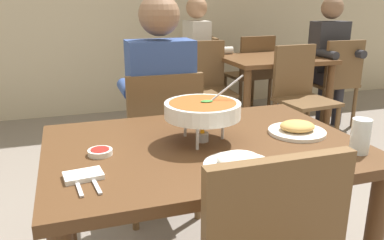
# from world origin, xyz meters

# --- Properties ---
(dining_table_main) EXTENTS (1.22, 0.86, 0.73)m
(dining_table_main) POSITION_xyz_m (0.00, 0.00, 0.62)
(dining_table_main) COLOR #51331C
(dining_table_main) RESTS_ON ground_plane
(chair_diner_main) EXTENTS (0.44, 0.44, 0.90)m
(chair_diner_main) POSITION_xyz_m (-0.00, 0.71, 0.51)
(chair_diner_main) COLOR brown
(chair_diner_main) RESTS_ON ground_plane
(diner_main) EXTENTS (0.40, 0.45, 1.31)m
(diner_main) POSITION_xyz_m (0.00, 0.75, 0.75)
(diner_main) COLOR #2D2D38
(diner_main) RESTS_ON ground_plane
(curry_bowl) EXTENTS (0.33, 0.30, 0.26)m
(curry_bowl) POSITION_xyz_m (-0.00, 0.02, 0.86)
(curry_bowl) COLOR silver
(curry_bowl) RESTS_ON dining_table_main
(rice_plate) EXTENTS (0.24, 0.24, 0.06)m
(rice_plate) POSITION_xyz_m (0.03, -0.27, 0.75)
(rice_plate) COLOR white
(rice_plate) RESTS_ON dining_table_main
(appetizer_plate) EXTENTS (0.24, 0.24, 0.06)m
(appetizer_plate) POSITION_xyz_m (0.41, -0.02, 0.75)
(appetizer_plate) COLOR white
(appetizer_plate) RESTS_ON dining_table_main
(sauce_dish) EXTENTS (0.09, 0.09, 0.02)m
(sauce_dish) POSITION_xyz_m (-0.40, -0.00, 0.75)
(sauce_dish) COLOR white
(sauce_dish) RESTS_ON dining_table_main
(napkin_folded) EXTENTS (0.13, 0.09, 0.02)m
(napkin_folded) POSITION_xyz_m (-0.47, -0.18, 0.74)
(napkin_folded) COLOR white
(napkin_folded) RESTS_ON dining_table_main
(fork_utensil) EXTENTS (0.03, 0.17, 0.01)m
(fork_utensil) POSITION_xyz_m (-0.49, -0.23, 0.74)
(fork_utensil) COLOR silver
(fork_utensil) RESTS_ON dining_table_main
(spoon_utensil) EXTENTS (0.03, 0.17, 0.01)m
(spoon_utensil) POSITION_xyz_m (-0.44, -0.23, 0.74)
(spoon_utensil) COLOR silver
(spoon_utensil) RESTS_ON dining_table_main
(drink_glass) EXTENTS (0.07, 0.07, 0.13)m
(drink_glass) POSITION_xyz_m (0.51, -0.28, 0.79)
(drink_glass) COLOR silver
(drink_glass) RESTS_ON dining_table_main
(dining_table_far) EXTENTS (1.00, 0.80, 0.73)m
(dining_table_far) POSITION_xyz_m (1.47, 2.05, 0.60)
(dining_table_far) COLOR brown
(dining_table_far) RESTS_ON ground_plane
(chair_bg_left) EXTENTS (0.45, 0.45, 0.90)m
(chair_bg_left) POSITION_xyz_m (2.13, 1.91, 0.51)
(chair_bg_left) COLOR brown
(chair_bg_left) RESTS_ON ground_plane
(chair_bg_middle) EXTENTS (0.49, 0.49, 0.90)m
(chair_bg_middle) POSITION_xyz_m (0.92, 2.59, 0.51)
(chair_bg_middle) COLOR brown
(chair_bg_middle) RESTS_ON ground_plane
(chair_bg_right) EXTENTS (0.46, 0.46, 0.90)m
(chair_bg_right) POSITION_xyz_m (0.78, 2.10, 0.51)
(chair_bg_right) COLOR brown
(chair_bg_right) RESTS_ON ground_plane
(chair_bg_corner) EXTENTS (0.48, 0.48, 0.90)m
(chair_bg_corner) POSITION_xyz_m (1.45, 1.51, 0.51)
(chair_bg_corner) COLOR brown
(chair_bg_corner) RESTS_ON ground_plane
(chair_bg_window) EXTENTS (0.47, 0.47, 0.90)m
(chair_bg_window) POSITION_xyz_m (1.51, 2.58, 0.51)
(chair_bg_window) COLOR brown
(chair_bg_window) RESTS_ON ground_plane
(patron_bg_left) EXTENTS (0.40, 0.45, 1.31)m
(patron_bg_left) POSITION_xyz_m (2.10, 2.00, 0.75)
(patron_bg_left) COLOR #2D2D38
(patron_bg_left) RESTS_ON ground_plane
(patron_bg_middle) EXTENTS (0.45, 0.40, 1.31)m
(patron_bg_middle) POSITION_xyz_m (0.88, 2.57, 0.75)
(patron_bg_middle) COLOR #2D2D38
(patron_bg_middle) RESTS_ON ground_plane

